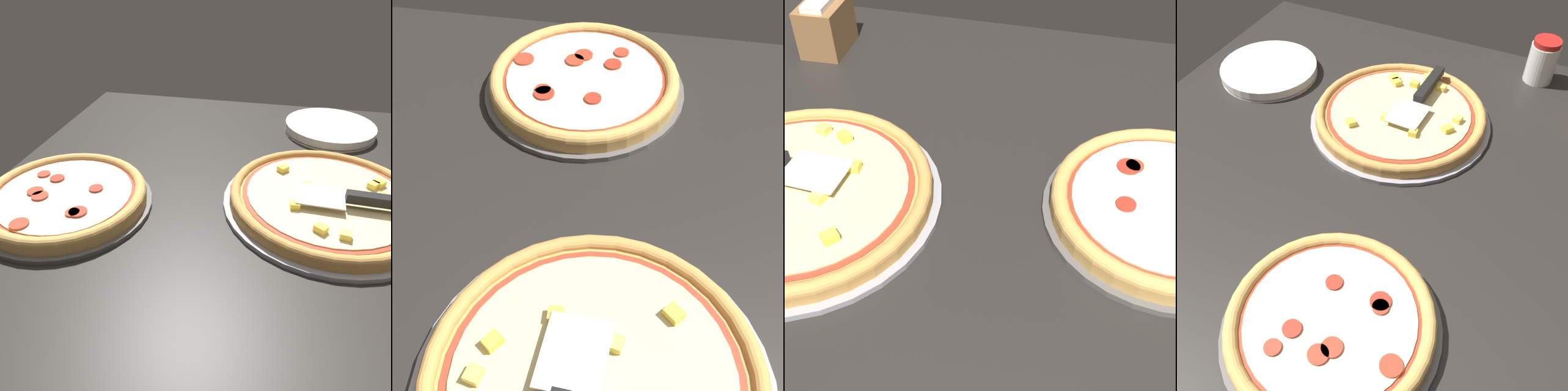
# 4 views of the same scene
# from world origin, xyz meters

# --- Properties ---
(ground_plane) EXTENTS (1.24, 1.16, 0.04)m
(ground_plane) POSITION_xyz_m (0.00, 0.00, -0.02)
(ground_plane) COLOR black
(pizza_pan_front) EXTENTS (0.43, 0.43, 0.01)m
(pizza_pan_front) POSITION_xyz_m (0.03, -0.16, 0.01)
(pizza_pan_front) COLOR #939399
(pizza_pan_front) RESTS_ON ground_plane
(pizza_front) EXTENTS (0.40, 0.40, 0.04)m
(pizza_front) POSITION_xyz_m (0.03, -0.17, 0.02)
(pizza_front) COLOR #C68E47
(pizza_front) RESTS_ON pizza_pan_front
(pizza_pan_back) EXTENTS (0.36, 0.36, 0.01)m
(pizza_pan_back) POSITION_xyz_m (-0.08, 0.37, 0.01)
(pizza_pan_back) COLOR #565451
(pizza_pan_back) RESTS_ON ground_plane
(pizza_back) EXTENTS (0.34, 0.34, 0.03)m
(pizza_back) POSITION_xyz_m (-0.08, 0.37, 0.03)
(pizza_back) COLOR tan
(pizza_back) RESTS_ON pizza_pan_back
(napkin_holder) EXTENTS (0.12, 0.09, 0.11)m
(napkin_holder) POSITION_xyz_m (-0.42, -0.33, 0.05)
(napkin_holder) COLOR olive
(napkin_holder) RESTS_ON ground_plane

